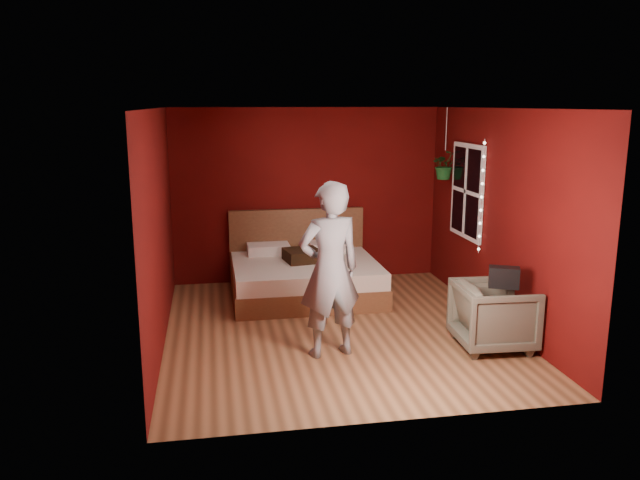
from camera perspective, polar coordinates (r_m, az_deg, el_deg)
The scene contains 10 objects.
floor at distance 7.56m, azimuth 1.48°, elevation -8.17°, with size 4.50×4.50×0.00m, color #99643D.
room_walls at distance 7.14m, azimuth 1.56°, elevation 4.54°, with size 4.04×4.54×2.62m.
window at distance 8.61m, azimuth 13.27°, elevation 4.36°, with size 0.05×0.97×1.27m.
fairy_lights at distance 8.13m, azimuth 14.55°, elevation 3.83°, with size 0.04×0.04×1.45m.
bed at distance 8.79m, azimuth -1.45°, elevation -3.23°, with size 2.02×1.72×1.11m.
person at distance 6.55m, azimuth 0.88°, elevation -2.76°, with size 0.69×0.45×1.88m, color gray.
armchair at distance 7.17m, azimuth 15.60°, elevation -6.67°, with size 0.79×0.81×0.74m, color #62604D.
handbag at distance 6.91m, azimuth 16.47°, elevation -3.28°, with size 0.31×0.16×0.22m, color black.
throw_pillow at distance 8.66m, azimuth -1.63°, elevation -1.42°, with size 0.46×0.46×0.16m, color black.
hanging_plant at distance 9.11m, azimuth 11.34°, elevation 6.75°, with size 0.39×0.34×1.01m.
Camera 1 is at (-1.43, -6.93, 2.66)m, focal length 35.00 mm.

